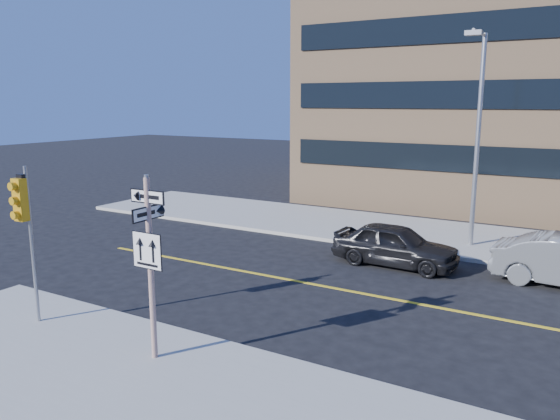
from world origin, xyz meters
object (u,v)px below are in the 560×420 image
Objects in this scene: sign_pole at (150,257)px; parked_car_a at (395,245)px; streetlight_a at (477,127)px; traffic_signal at (23,212)px.

parked_car_a is at bearing 77.54° from sign_pole.
parked_car_a is 0.55× the size of streetlight_a.
traffic_signal is (-4.00, -0.15, 0.59)m from sign_pole.
parked_car_a is 5.61m from streetlight_a.
streetlight_a is (4.00, 13.27, 2.32)m from sign_pole.
sign_pole is 14.05m from streetlight_a.
traffic_signal is at bearing 150.16° from parked_car_a.
sign_pole is 0.93× the size of parked_car_a.
traffic_signal is 0.91× the size of parked_car_a.
traffic_signal is 0.50× the size of streetlight_a.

